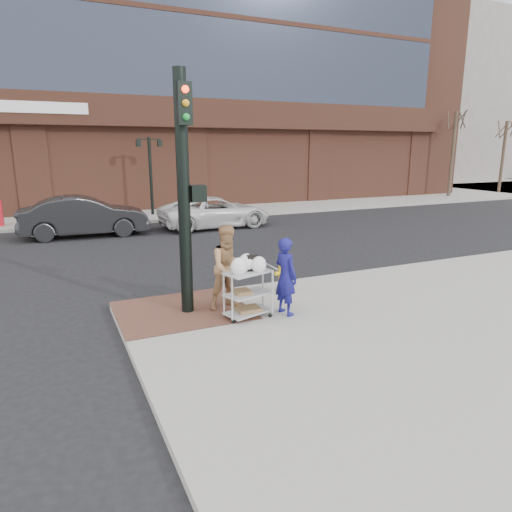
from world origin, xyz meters
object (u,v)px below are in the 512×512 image
minivan_white (215,212)px  pedestrian_tan (229,267)px  traffic_signal_pole (185,188)px  lamp_post (150,167)px  woman_blue (286,276)px  fire_hydrant (283,273)px  sedan_dark (85,216)px  utility_cart (248,289)px

minivan_white → pedestrian_tan: bearing=159.5°
traffic_signal_pole → pedestrian_tan: 1.97m
minivan_white → lamp_post: bearing=21.3°
woman_blue → pedestrian_tan: pedestrian_tan is taller
woman_blue → fire_hydrant: bearing=-38.5°
sedan_dark → minivan_white: 5.69m
utility_cart → sedan_dark: bearing=100.9°
fire_hydrant → woman_blue: bearing=-115.7°
lamp_post → traffic_signal_pole: bearing=-99.2°
traffic_signal_pole → pedestrian_tan: bearing=-9.6°
utility_cart → fire_hydrant: bearing=40.7°
lamp_post → woman_blue: lamp_post is taller
minivan_white → utility_cart: size_ratio=3.85×
lamp_post → utility_cart: (-1.44, -16.07, -1.86)m
sedan_dark → fire_hydrant: (3.78, -10.51, -0.24)m
utility_cart → lamp_post: bearing=84.9°
lamp_post → utility_cart: 16.24m
pedestrian_tan → minivan_white: pedestrian_tan is taller
traffic_signal_pole → minivan_white: traffic_signal_pole is taller
lamp_post → minivan_white: lamp_post is taller
fire_hydrant → pedestrian_tan: bearing=-160.2°
woman_blue → sedan_dark: 12.34m
utility_cart → fire_hydrant: (1.49, 1.28, -0.15)m
woman_blue → minivan_white: size_ratio=0.32×
utility_cart → pedestrian_tan: bearing=102.4°
sedan_dark → fire_hydrant: sedan_dark is taller
woman_blue → utility_cart: bearing=66.6°
pedestrian_tan → fire_hydrant: pedestrian_tan is taller
lamp_post → fire_hydrant: lamp_post is taller
pedestrian_tan → sedan_dark: pedestrian_tan is taller
lamp_post → woman_blue: bearing=-92.2°
traffic_signal_pole → fire_hydrant: 3.40m
pedestrian_tan → utility_cart: size_ratio=1.39×
woman_blue → lamp_post: bearing=-15.0°
sedan_dark → utility_cart: size_ratio=3.81×
traffic_signal_pole → fire_hydrant: bearing=10.0°
woman_blue → utility_cart: size_ratio=1.25×
woman_blue → minivan_white: bearing=-25.3°
woman_blue → sedan_dark: size_ratio=0.33×
minivan_white → traffic_signal_pole: bearing=155.1°
sedan_dark → fire_hydrant: size_ratio=5.77×
pedestrian_tan → fire_hydrant: bearing=15.7°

